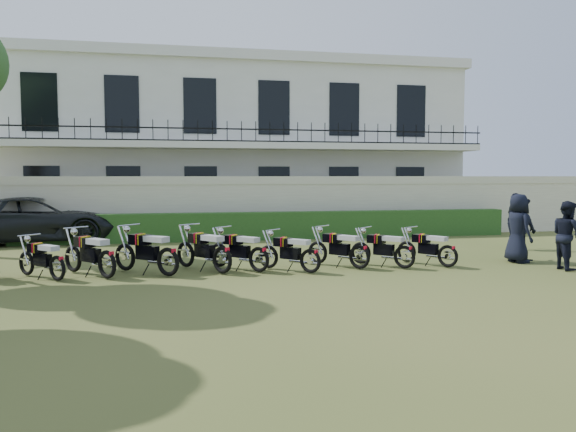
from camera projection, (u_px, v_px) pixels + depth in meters
name	position (u px, v px, depth m)	size (l,w,h in m)	color
ground	(286.00, 274.00, 13.26)	(100.00, 100.00, 0.00)	#3C491D
perimeter_wall	(244.00, 206.00, 21.00)	(30.00, 0.35, 2.30)	beige
hedge	(274.00, 226.00, 20.46)	(18.00, 0.60, 1.00)	#1C4418
building	(228.00, 146.00, 26.64)	(20.40, 9.60, 7.40)	white
motorcycle_1	(57.00, 262.00, 12.27)	(1.28, 1.33, 0.96)	black
motorcycle_2	(107.00, 257.00, 12.52)	(1.38, 1.59, 1.10)	black
motorcycle_3	(168.00, 255.00, 12.80)	(1.57, 1.52, 1.14)	black
motorcycle_4	(222.00, 253.00, 13.17)	(1.29, 1.69, 1.10)	black
motorcycle_5	(259.00, 253.00, 13.37)	(1.36, 1.47, 1.04)	black
motorcycle_6	(310.00, 255.00, 13.24)	(1.31, 1.37, 0.99)	black
motorcycle_7	(360.00, 251.00, 13.84)	(1.26, 1.49, 1.02)	black
motorcycle_8	(405.00, 251.00, 13.90)	(1.27, 1.40, 0.98)	black
motorcycle_9	(448.00, 251.00, 14.09)	(1.06, 1.51, 0.96)	black
suv	(37.00, 220.00, 19.35)	(2.64, 5.73, 1.59)	black
officer_1	(567.00, 235.00, 13.85)	(0.83, 0.65, 1.71)	black
officer_3	(518.00, 228.00, 15.00)	(0.90, 0.59, 1.84)	black
officer_4	(522.00, 229.00, 15.36)	(0.85, 0.66, 1.74)	black
officer_5	(515.00, 221.00, 17.56)	(1.05, 0.44, 1.79)	black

